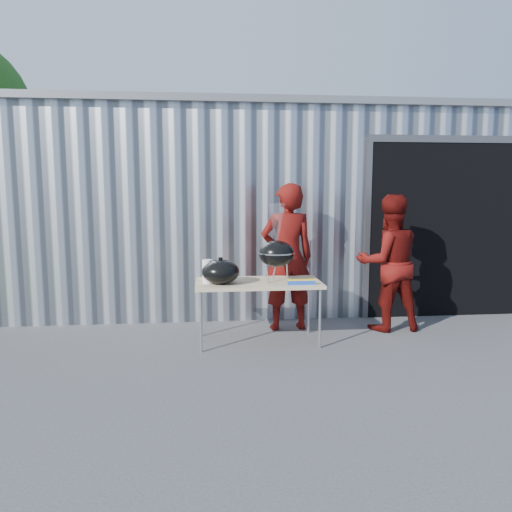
{
  "coord_description": "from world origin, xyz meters",
  "views": [
    {
      "loc": [
        -0.24,
        -5.17,
        1.86
      ],
      "look_at": [
        0.38,
        0.77,
        1.05
      ],
      "focal_mm": 35.0,
      "sensor_mm": 36.0,
      "label": 1
    }
  ],
  "objects": [
    {
      "name": "ground",
      "position": [
        0.0,
        0.0,
        0.0
      ],
      "size": [
        80.0,
        80.0,
        0.0
      ],
      "primitive_type": "plane",
      "color": "#3F3F41"
    },
    {
      "name": "building",
      "position": [
        0.92,
        4.59,
        1.54
      ],
      "size": [
        8.2,
        6.2,
        3.1
      ],
      "color": "silver",
      "rests_on": "ground"
    },
    {
      "name": "folding_table",
      "position": [
        0.4,
        0.7,
        0.71
      ],
      "size": [
        1.5,
        0.75,
        0.75
      ],
      "color": "tan",
      "rests_on": "ground"
    },
    {
      "name": "kettle_grill",
      "position": [
        0.62,
        0.69,
        1.17
      ],
      "size": [
        0.43,
        0.43,
        0.93
      ],
      "color": "black",
      "rests_on": "folding_table"
    },
    {
      "name": "grill_lid",
      "position": [
        -0.06,
        0.6,
        0.89
      ],
      "size": [
        0.44,
        0.44,
        0.32
      ],
      "color": "black",
      "rests_on": "folding_table"
    },
    {
      "name": "paper_towels",
      "position": [
        -0.21,
        0.65,
        0.89
      ],
      "size": [
        0.12,
        0.12,
        0.28
      ],
      "primitive_type": "cylinder",
      "color": "white",
      "rests_on": "folding_table"
    },
    {
      "name": "white_tub",
      "position": [
        -0.15,
        0.92,
        0.8
      ],
      "size": [
        0.2,
        0.15,
        0.1
      ],
      "primitive_type": "cube",
      "color": "white",
      "rests_on": "folding_table"
    },
    {
      "name": "foil_box",
      "position": [
        0.88,
        0.45,
        0.78
      ],
      "size": [
        0.32,
        0.06,
        0.06
      ],
      "color": "#1C42B8",
      "rests_on": "folding_table"
    },
    {
      "name": "person_cook",
      "position": [
        0.84,
        1.23,
        0.96
      ],
      "size": [
        0.74,
        0.52,
        1.93
      ],
      "primitive_type": "imported",
      "rotation": [
        0.0,
        0.0,
        3.23
      ],
      "color": "#510B09",
      "rests_on": "ground"
    },
    {
      "name": "person_bystander",
      "position": [
        2.16,
        1.09,
        0.89
      ],
      "size": [
        0.89,
        0.71,
        1.78
      ],
      "primitive_type": "imported",
      "rotation": [
        0.0,
        0.0,
        3.18
      ],
      "color": "#510B09",
      "rests_on": "ground"
    }
  ]
}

